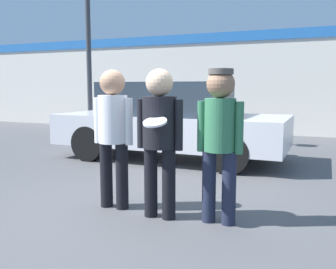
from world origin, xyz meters
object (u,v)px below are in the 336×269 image
(person_left, at_px, (113,127))
(street_lamp, at_px, (94,10))
(parked_car_near, at_px, (170,121))
(person_middle_with_frisbee, at_px, (160,130))
(person_right, at_px, (220,133))

(person_left, relative_size, street_lamp, 0.31)
(parked_car_near, height_order, street_lamp, street_lamp)
(parked_car_near, distance_m, street_lamp, 3.52)
(person_left, relative_size, person_middle_with_frisbee, 1.00)
(person_left, xyz_separation_m, person_right, (1.31, -0.01, -0.00))
(person_left, bearing_deg, person_middle_with_frisbee, -9.20)
(person_middle_with_frisbee, distance_m, street_lamp, 5.89)
(parked_car_near, relative_size, street_lamp, 0.86)
(parked_car_near, bearing_deg, street_lamp, 159.77)
(person_right, bearing_deg, parked_car_near, 121.18)
(person_right, xyz_separation_m, street_lamp, (-4.22, 3.99, 2.30))
(parked_car_near, xyz_separation_m, street_lamp, (-2.32, 0.86, 2.50))
(person_left, xyz_separation_m, person_middle_with_frisbee, (0.65, -0.11, 0.00))
(person_right, height_order, street_lamp, street_lamp)
(parked_car_near, bearing_deg, person_left, -79.28)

